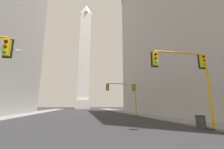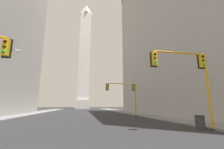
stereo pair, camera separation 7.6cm
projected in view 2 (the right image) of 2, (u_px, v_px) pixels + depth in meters
The scene contains 7 objects.
sidewalk_left at pixel (23, 114), 31.40m from camera, with size 5.00×109.99×0.15m, color gray.
sidewalk_right at pixel (135, 113), 36.08m from camera, with size 5.00×109.99×0.15m, color gray.
building_right at pixel (207, 23), 34.79m from camera, with size 29.01×44.96×41.33m.
obelisk at pixel (85, 55), 97.00m from camera, with size 8.62×8.62×70.66m.
traffic_light_near_right at pixel (189, 69), 12.47m from camera, with size 5.19×0.52×6.37m.
traffic_light_mid_right at pixel (126, 91), 28.55m from camera, with size 5.92×0.50×6.10m.
trash_bin at pixel (200, 122), 12.35m from camera, with size 0.79×0.79×1.10m.
Camera 2 is at (-0.30, -2.45, 1.90)m, focal length 24.00 mm.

